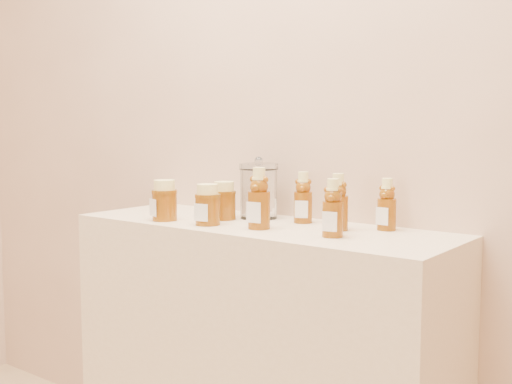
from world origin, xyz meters
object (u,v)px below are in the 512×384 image
Objects in this scene: display_table at (259,369)px; honey_jar_left at (165,200)px; bear_bottle_back_left at (303,194)px; bear_bottle_front_left at (259,194)px; glass_canister at (259,188)px.

display_table is 9.51× the size of honey_jar_left.
bear_bottle_front_left reaches higher than bear_bottle_back_left.
glass_canister is at bearing 67.00° from honey_jar_left.
bear_bottle_back_left is at bearing 68.72° from bear_bottle_front_left.
bear_bottle_front_left is 0.21m from glass_canister.
honey_jar_left is at bearing 179.74° from bear_bottle_front_left.
display_table is 6.31× the size of glass_canister.
bear_bottle_front_left reaches higher than display_table.
glass_canister reaches higher than display_table.
honey_jar_left is 0.66× the size of glass_canister.
bear_bottle_back_left is 0.88× the size of bear_bottle_front_left.
bear_bottle_front_left is 0.34m from honey_jar_left.
honey_jar_left is (-0.33, -0.05, -0.04)m from bear_bottle_front_left.
glass_canister is at bearing 158.47° from bear_bottle_back_left.
glass_canister is at bearing 118.55° from bear_bottle_front_left.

